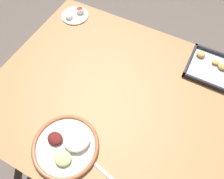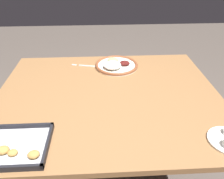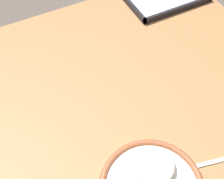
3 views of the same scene
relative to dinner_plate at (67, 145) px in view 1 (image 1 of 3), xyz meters
name	(u,v)px [view 1 (image 1 of 3)]	position (x,y,z in m)	size (l,w,h in m)	color
ground_plane	(114,141)	(0.07, 0.34, -0.79)	(8.00, 8.00, 0.00)	#564C44
dining_table	(116,103)	(0.07, 0.34, -0.11)	(1.27, 1.04, 0.78)	olive
dinner_plate	(67,145)	(0.00, 0.00, 0.00)	(0.30, 0.30, 0.05)	white
fork	(103,171)	(0.19, -0.02, -0.01)	(0.22, 0.06, 0.00)	silver
saucer_plate	(75,15)	(-0.43, 0.73, 0.00)	(0.17, 0.17, 0.04)	white
baking_tray	(221,71)	(0.51, 0.73, 0.00)	(0.35, 0.24, 0.04)	black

